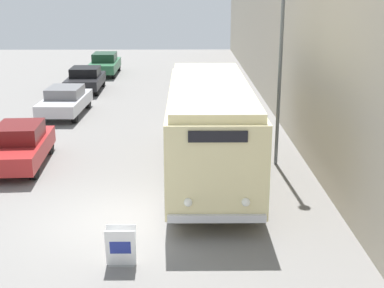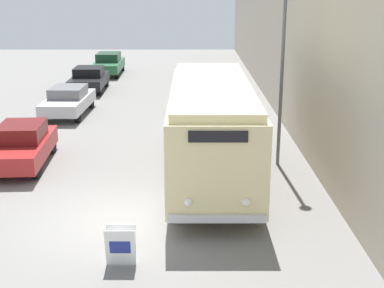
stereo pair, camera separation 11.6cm
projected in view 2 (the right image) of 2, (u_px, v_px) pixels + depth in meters
name	position (u px, v px, depth m)	size (l,w,h in m)	color
ground_plane	(117.00, 221.00, 14.67)	(80.00, 80.00, 0.00)	slate
building_wall_right	(291.00, 52.00, 23.29)	(0.30, 60.00, 6.74)	#B2A893
vintage_bus	(210.00, 125.00, 17.46)	(2.62, 9.26, 3.21)	black
sign_board	(120.00, 247.00, 12.23)	(0.69, 0.36, 0.94)	gray
streetlamp	(283.00, 29.00, 17.91)	(0.36, 0.36, 7.56)	#595E60
parked_car_near	(21.00, 145.00, 18.93)	(2.00, 4.29, 1.51)	black
parked_car_mid	(67.00, 100.00, 26.34)	(1.97, 4.49, 1.39)	black
parked_car_far	(88.00, 79.00, 32.27)	(2.03, 4.28, 1.43)	black
parked_car_distant	(108.00, 64.00, 38.19)	(1.91, 4.80, 1.52)	black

